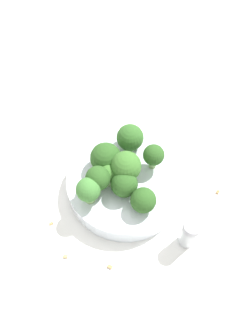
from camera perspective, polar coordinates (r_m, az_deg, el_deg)
ground_plane at (r=0.66m, az=-0.00°, el=-3.48°), size 3.00×3.00×0.00m
bowl at (r=0.64m, az=-0.00°, el=-2.60°), size 0.23×0.23×0.04m
broccoli_floret_0 at (r=0.61m, az=-3.55°, el=1.74°), size 0.06×0.06×0.06m
broccoli_floret_1 at (r=0.58m, az=-0.63°, el=-2.80°), size 0.05×0.05×0.05m
broccoli_floret_2 at (r=0.57m, az=3.02°, el=-5.67°), size 0.05×0.05×0.05m
broccoli_floret_3 at (r=0.64m, az=0.36°, el=5.32°), size 0.05×0.05×0.05m
broccoli_floret_4 at (r=0.58m, az=-4.91°, el=-1.84°), size 0.05×0.05×0.06m
broccoli_floret_5 at (r=0.61m, az=4.83°, el=2.18°), size 0.04×0.04×0.06m
broccoli_floret_6 at (r=0.60m, az=-3.08°, el=-1.16°), size 0.03×0.03×0.05m
broccoli_floret_7 at (r=0.57m, az=-6.56°, el=-3.90°), size 0.04×0.04×0.06m
broccoli_floret_8 at (r=0.59m, az=-0.01°, el=0.29°), size 0.06×0.06×0.07m
pepper_shaker at (r=0.59m, az=10.94°, el=-11.13°), size 0.03×0.03×0.07m
almond_crumb_0 at (r=0.64m, az=-12.91°, el=-9.37°), size 0.01×0.01×0.01m
almond_crumb_1 at (r=0.61m, az=-10.52°, el=-14.87°), size 0.01×0.01×0.01m
almond_crumb_2 at (r=0.72m, az=5.04°, el=4.44°), size 0.01×0.01×0.01m
almond_crumb_3 at (r=0.68m, az=15.74°, el=-3.99°), size 0.01×0.01×0.01m
almond_crumb_4 at (r=0.60m, az=-2.82°, el=-16.75°), size 0.01×0.01×0.01m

